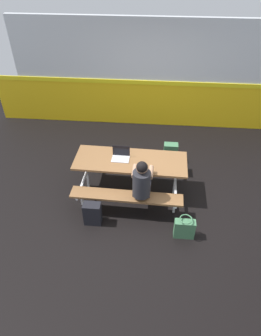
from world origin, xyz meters
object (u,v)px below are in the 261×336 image
laptop_silver (121,156)px  tote_bag_bright (184,228)px  backpack_dark (93,213)px  satchel_spare (170,153)px  picnic_table_main (130,167)px  student_nearer (142,183)px

laptop_silver → tote_bag_bright: (1.17, -1.10, -0.59)m
laptop_silver → backpack_dark: bearing=-113.1°
backpack_dark → satchel_spare: same height
backpack_dark → tote_bag_bright: 1.58m
laptop_silver → tote_bag_bright: size_ratio=0.76×
laptop_silver → backpack_dark: laptop_silver is taller
backpack_dark → tote_bag_bright: size_ratio=1.02×
laptop_silver → tote_bag_bright: 1.72m
picnic_table_main → backpack_dark: bearing=-123.2°
student_nearer → satchel_spare: 1.75m
picnic_table_main → laptop_silver: bearing=166.9°
student_nearer → backpack_dark: size_ratio=2.74×
student_nearer → backpack_dark: (-0.82, -0.33, -0.49)m
backpack_dark → tote_bag_bright: backpack_dark is taller
picnic_table_main → tote_bag_bright: (0.99, -1.06, -0.39)m
student_nearer → satchel_spare: bearing=70.9°
student_nearer → laptop_silver: (-0.42, 0.61, 0.08)m
tote_bag_bright → picnic_table_main: bearing=132.9°
satchel_spare → backpack_dark: bearing=-125.7°
student_nearer → laptop_silver: size_ratio=3.70×
tote_bag_bright → student_nearer: bearing=146.2°
picnic_table_main → tote_bag_bright: bearing=-47.1°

